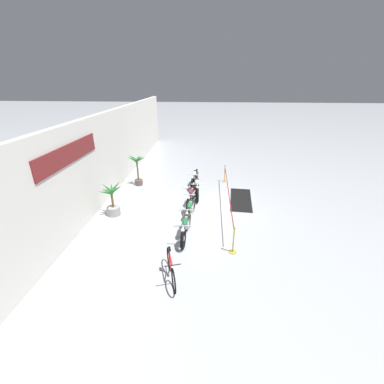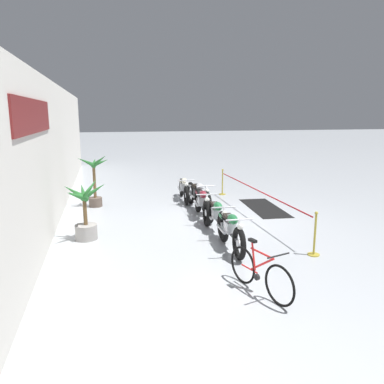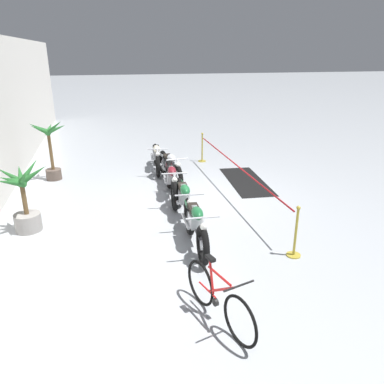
{
  "view_description": "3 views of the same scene",
  "coord_description": "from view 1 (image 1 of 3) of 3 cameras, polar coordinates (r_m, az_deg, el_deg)",
  "views": [
    {
      "loc": [
        -11.15,
        -0.15,
        5.71
      ],
      "look_at": [
        -0.21,
        0.64,
        0.84
      ],
      "focal_mm": 24.0,
      "sensor_mm": 36.0,
      "label": 1
    },
    {
      "loc": [
        -10.9,
        3.61,
        3.23
      ],
      "look_at": [
        1.34,
        0.7,
        0.6
      ],
      "focal_mm": 35.0,
      "sensor_mm": 36.0,
      "label": 2
    },
    {
      "loc": [
        -9.29,
        2.36,
        3.73
      ],
      "look_at": [
        -1.25,
        0.43,
        0.63
      ],
      "focal_mm": 35.0,
      "sensor_mm": 36.0,
      "label": 3
    }
  ],
  "objects": [
    {
      "name": "back_wall",
      "position": [
        12.84,
        -20.44,
        6.11
      ],
      "size": [
        28.0,
        0.29,
        4.2
      ],
      "color": "silver",
      "rests_on": "ground"
    },
    {
      "name": "motorcycle_maroon_2",
      "position": [
        12.4,
        -0.09,
        -0.99
      ],
      "size": [
        2.45,
        0.62,
        0.98
      ],
      "color": "black",
      "rests_on": "ground"
    },
    {
      "name": "potted_palm_left_of_row",
      "position": [
        15.04,
        -11.99,
        4.82
      ],
      "size": [
        0.95,
        1.1,
        1.94
      ],
      "color": "brown",
      "rests_on": "ground"
    },
    {
      "name": "stanchion_far_left",
      "position": [
        11.08,
        8.42,
        -3.28
      ],
      "size": [
        6.92,
        0.28,
        1.05
      ],
      "color": "gold",
      "rests_on": "ground"
    },
    {
      "name": "motorcycle_green_0",
      "position": [
        9.99,
        -1.4,
        -7.68
      ],
      "size": [
        2.17,
        0.62,
        0.96
      ],
      "color": "black",
      "rests_on": "ground"
    },
    {
      "name": "motorcycle_green_1",
      "position": [
        11.19,
        -0.39,
        -4.06
      ],
      "size": [
        2.42,
        0.62,
        0.94
      ],
      "color": "black",
      "rests_on": "ground"
    },
    {
      "name": "motorcycle_silver_3",
      "position": [
        13.51,
        1.07,
        1.18
      ],
      "size": [
        2.44,
        0.62,
        0.98
      ],
      "color": "black",
      "rests_on": "ground"
    },
    {
      "name": "potted_palm_right_of_row",
      "position": [
        11.99,
        -17.28,
        -1.94
      ],
      "size": [
        1.01,
        1.14,
        1.62
      ],
      "color": "gray",
      "rests_on": "ground"
    },
    {
      "name": "ground_plane",
      "position": [
        12.53,
        2.99,
        -3.21
      ],
      "size": [
        120.0,
        120.0,
        0.0
      ],
      "primitive_type": "plane",
      "color": "#B2B7BC"
    },
    {
      "name": "bicycle",
      "position": [
        8.2,
        -4.68,
        -16.57
      ],
      "size": [
        1.69,
        0.63,
        0.97
      ],
      "color": "black",
      "rests_on": "ground"
    },
    {
      "name": "stanchion_mid_left",
      "position": [
        15.52,
        7.26,
        3.56
      ],
      "size": [
        0.28,
        0.28,
        1.05
      ],
      "color": "gold",
      "rests_on": "ground"
    },
    {
      "name": "motorcycle_cream_4",
      "position": [
        14.83,
        0.59,
        3.21
      ],
      "size": [
        2.25,
        0.62,
        0.94
      ],
      "color": "black",
      "rests_on": "ground"
    },
    {
      "name": "floor_banner",
      "position": [
        13.45,
        10.8,
        -1.63
      ],
      "size": [
        2.88,
        1.28,
        0.01
      ],
      "primitive_type": "cube",
      "rotation": [
        0.0,
        0.0,
        -0.08
      ],
      "color": "black",
      "rests_on": "ground"
    }
  ]
}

